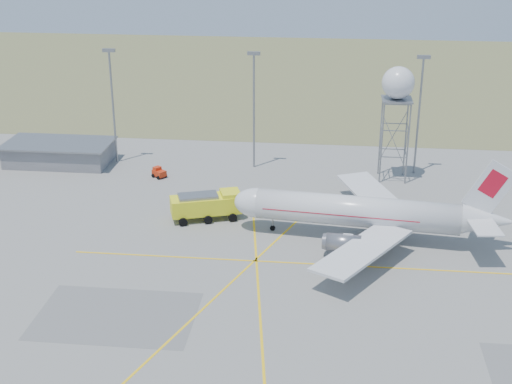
# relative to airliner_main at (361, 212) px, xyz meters

# --- Properties ---
(grass_strip) EXTENTS (400.00, 120.00, 0.03)m
(grass_strip) POSITION_rel_airliner_main_xyz_m (-8.00, 101.60, -3.94)
(grass_strip) COLOR #5D6939
(grass_strip) RESTS_ON ground
(building_grey) EXTENTS (19.00, 10.00, 3.90)m
(building_grey) POSITION_rel_airliner_main_xyz_m (-53.00, 25.60, -1.98)
(building_grey) COLOR gray
(building_grey) RESTS_ON ground
(mast_a) EXTENTS (2.20, 0.50, 20.50)m
(mast_a) POSITION_rel_airliner_main_xyz_m (-43.00, 27.60, 8.11)
(mast_a) COLOR gray
(mast_a) RESTS_ON ground
(mast_b) EXTENTS (2.20, 0.50, 20.50)m
(mast_b) POSITION_rel_airliner_main_xyz_m (-18.00, 27.60, 8.11)
(mast_b) COLOR gray
(mast_b) RESTS_ON ground
(mast_c) EXTENTS (2.20, 0.50, 20.50)m
(mast_c) POSITION_rel_airliner_main_xyz_m (10.00, 27.60, 8.11)
(mast_c) COLOR gray
(mast_c) RESTS_ON ground
(airliner_main) EXTENTS (37.92, 36.70, 12.91)m
(airliner_main) POSITION_rel_airliner_main_xyz_m (0.00, 0.00, 0.00)
(airliner_main) COLOR silver
(airliner_main) RESTS_ON ground
(radar_tower) EXTENTS (5.31, 5.31, 19.21)m
(radar_tower) POSITION_rel_airliner_main_xyz_m (5.89, 24.36, 6.83)
(radar_tower) COLOR gray
(radar_tower) RESTS_ON ground
(fire_truck) EXTENTS (10.86, 6.65, 4.12)m
(fire_truck) POSITION_rel_airliner_main_xyz_m (-22.22, 4.33, -1.98)
(fire_truck) COLOR yellow
(fire_truck) RESTS_ON ground
(baggage_tug) EXTENTS (2.79, 2.75, 1.78)m
(baggage_tug) POSITION_rel_airliner_main_xyz_m (-33.55, 20.59, -3.28)
(baggage_tug) COLOR red
(baggage_tug) RESTS_ON ground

